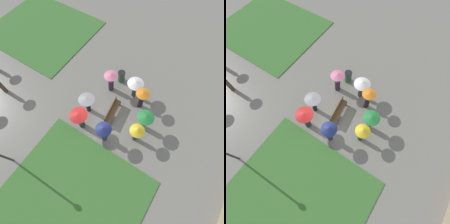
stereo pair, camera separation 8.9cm
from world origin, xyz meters
TOP-DOWN VIEW (x-y plane):
  - ground_plane at (0.00, 0.00)m, footprint 90.00×90.00m
  - lawn_patch_near at (-5.64, -1.38)m, footprint 8.24×7.85m
  - lawn_patch_far at (4.70, 9.80)m, footprint 7.90×8.98m
  - park_bench at (0.83, -0.39)m, footprint 2.00×0.67m
  - trash_bin at (3.68, 0.57)m, footprint 0.56×0.56m
  - crowd_person_white at (2.99, -0.92)m, footprint 1.15×1.15m
  - crowd_person_green at (1.09, -2.67)m, footprint 1.08×1.08m
  - crowd_person_navy at (-0.98, -0.95)m, footprint 0.99×0.99m
  - crowd_person_yellow at (0.07, -2.65)m, footprint 0.92×0.92m
  - crowd_person_pink at (2.56, 0.81)m, footprint 0.98×0.98m
  - crowd_person_red at (-1.04, 0.84)m, footprint 1.15×1.15m
  - crowd_person_grey at (0.19, 1.17)m, footprint 1.09×1.09m
  - crowd_person_orange at (2.45, -1.75)m, footprint 0.94×0.94m

SIDE VIEW (x-z plane):
  - ground_plane at x=0.00m, z-range 0.00..0.00m
  - lawn_patch_near at x=-5.64m, z-range 0.00..0.06m
  - lawn_patch_far at x=4.70m, z-range 0.00..0.06m
  - park_bench at x=0.83m, z-range 0.03..0.93m
  - trash_bin at x=3.68m, z-range 0.00..0.96m
  - crowd_person_pink at x=2.56m, z-range 0.25..2.08m
  - crowd_person_green at x=1.09m, z-range 0.32..2.10m
  - crowd_person_orange at x=2.45m, z-range 0.31..2.17m
  - crowd_person_red at x=-1.04m, z-range 0.37..2.26m
  - crowd_person_grey at x=0.19m, z-range 0.46..2.18m
  - crowd_person_yellow at x=0.07m, z-range 0.43..2.22m
  - crowd_person_white at x=2.99m, z-range 0.51..2.27m
  - crowd_person_navy at x=-0.98m, z-range 0.39..2.38m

